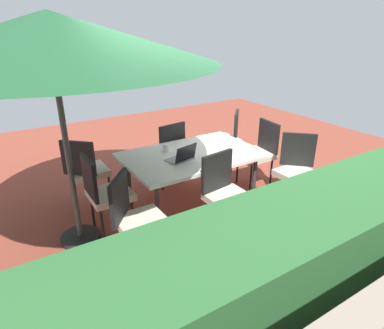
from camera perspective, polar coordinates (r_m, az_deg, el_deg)
ground_plane at (r=4.61m, az=-0.00°, el=-7.04°), size 10.00×10.00×0.02m
hedge_row at (r=2.90m, az=25.61°, el=-14.22°), size 6.30×0.67×1.31m
dining_table at (r=4.29m, az=-0.00°, el=1.22°), size 1.73×1.13×0.75m
patio_umbrella at (r=3.45m, az=-23.10°, el=19.17°), size 3.11×3.11×2.41m
chair_south at (r=4.99m, az=-4.31°, el=2.50°), size 0.48×0.49×0.98m
chair_southeast at (r=4.55m, az=-17.62°, el=-0.69°), size 0.59×0.59×0.98m
chair_northeast at (r=3.35m, az=-9.56°, el=-8.83°), size 0.58×0.58×0.98m
chair_west at (r=5.05m, az=11.34°, el=2.38°), size 0.48×0.47×0.98m
chair_east at (r=3.90m, az=-14.68°, el=-4.40°), size 0.46×0.46×0.98m
chair_north at (r=3.77m, az=5.75°, el=-4.69°), size 0.48×0.49×0.98m
chair_southwest at (r=5.57m, az=5.89°, el=4.68°), size 0.59×0.59×0.98m
chair_northwest at (r=4.56m, az=17.49°, el=-0.59°), size 0.59×0.59×0.98m
laptop at (r=4.04m, az=-1.70°, el=1.30°), size 0.37×0.31×0.21m
cup at (r=4.35m, az=-4.47°, el=2.89°), size 0.08×0.08×0.10m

